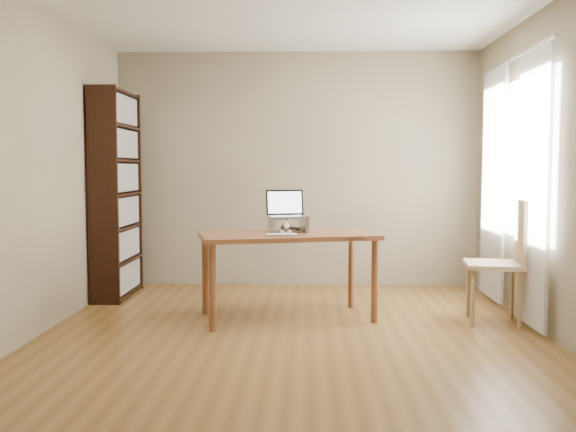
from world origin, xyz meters
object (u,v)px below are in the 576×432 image
(desk, at_px, (288,243))
(chair, at_px, (504,256))
(cat, at_px, (284,224))
(keyboard, at_px, (282,235))
(laptop, at_px, (288,210))
(bookshelf, at_px, (116,194))

(desk, xyz_separation_m, chair, (1.84, -0.10, -0.09))
(desk, height_order, cat, cat)
(keyboard, xyz_separation_m, chair, (1.88, 0.12, -0.19))
(laptop, xyz_separation_m, chair, (1.84, -0.24, -0.37))
(laptop, height_order, chair, laptop)
(chair, bearing_deg, laptop, -179.34)
(bookshelf, relative_size, cat, 4.27)
(bookshelf, distance_m, chair, 3.79)
(bookshelf, height_order, keyboard, bookshelf)
(bookshelf, xyz_separation_m, laptop, (1.78, -0.80, -0.11))
(keyboard, relative_size, chair, 0.28)
(keyboard, bearing_deg, bookshelf, 139.99)
(desk, bearing_deg, bookshelf, 137.81)
(bookshelf, height_order, chair, bookshelf)
(bookshelf, xyz_separation_m, cat, (1.74, -0.82, -0.23))
(bookshelf, distance_m, desk, 2.05)
(chair, bearing_deg, desk, -175.03)
(laptop, xyz_separation_m, cat, (-0.04, -0.03, -0.12))
(desk, xyz_separation_m, laptop, (-0.00, 0.14, 0.28))
(laptop, height_order, cat, laptop)
(laptop, relative_size, chair, 0.37)
(laptop, relative_size, keyboard, 1.34)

